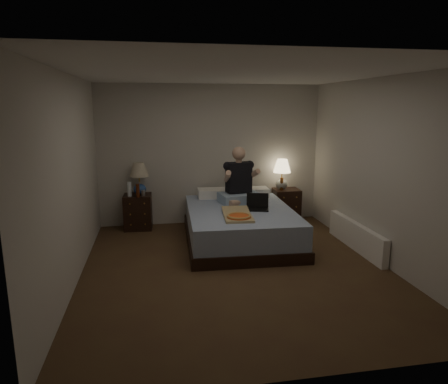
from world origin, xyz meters
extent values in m
cube|color=brown|center=(0.00, 0.00, 0.00)|extent=(4.00, 4.50, 0.00)
cube|color=white|center=(0.00, 0.00, 2.50)|extent=(4.00, 4.50, 0.00)
cube|color=silver|center=(0.00, 2.25, 1.25)|extent=(4.00, 0.00, 2.50)
cube|color=silver|center=(0.00, -2.25, 1.25)|extent=(4.00, 0.00, 2.50)
cube|color=silver|center=(-2.00, 0.00, 1.25)|extent=(0.00, 4.50, 2.50)
cube|color=silver|center=(2.00, 0.00, 1.25)|extent=(0.00, 4.50, 2.50)
cube|color=#5675AC|center=(0.28, 1.05, 0.27)|extent=(1.69, 2.21, 0.54)
cube|color=black|center=(-1.33, 2.04, 0.30)|extent=(0.49, 0.44, 0.61)
cube|color=black|center=(1.38, 2.05, 0.30)|extent=(0.48, 0.44, 0.61)
cylinder|color=white|center=(-1.45, 1.94, 0.73)|extent=(0.07, 0.07, 0.25)
cylinder|color=silver|center=(-1.22, 1.96, 0.66)|extent=(0.07, 0.07, 0.10)
cylinder|color=#4E1E0B|center=(-1.31, 1.84, 0.72)|extent=(0.06, 0.06, 0.23)
cylinder|color=#592E0C|center=(1.26, 1.98, 0.72)|extent=(0.06, 0.06, 0.23)
cube|color=white|center=(1.93, 0.41, 0.20)|extent=(0.10, 1.60, 0.40)
camera|label=1|loc=(-1.03, -4.87, 2.12)|focal=32.00mm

